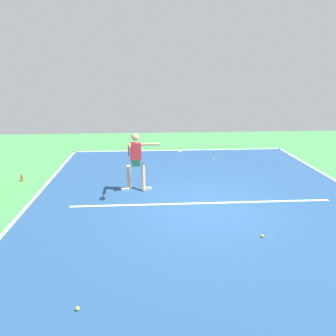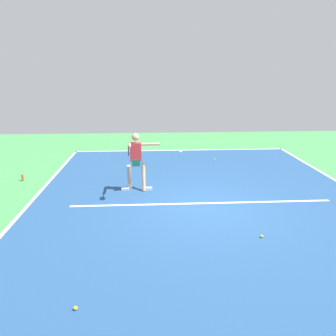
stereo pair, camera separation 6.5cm
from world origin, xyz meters
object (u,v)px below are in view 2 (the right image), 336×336
at_px(tennis_player, 136,158).
at_px(tennis_ball_near_service_line, 262,236).
at_px(tennis_ball_centre_court, 75,308).
at_px(tennis_ball_by_sideline, 214,159).
at_px(water_bottle, 23,178).
at_px(tennis_ball_by_baseline, 136,160).

height_order(tennis_player, tennis_ball_near_service_line, tennis_player).
bearing_deg(tennis_ball_centre_court, tennis_ball_by_sideline, -113.96).
height_order(tennis_player, tennis_ball_by_sideline, tennis_player).
relative_size(tennis_player, water_bottle, 8.12).
relative_size(tennis_ball_centre_court, tennis_ball_near_service_line, 1.00).
bearing_deg(tennis_ball_by_baseline, tennis_ball_centre_court, 85.89).
bearing_deg(tennis_player, tennis_ball_by_sideline, -133.18).
bearing_deg(tennis_ball_near_service_line, tennis_ball_by_baseline, -66.02).
relative_size(tennis_ball_by_sideline, tennis_ball_near_service_line, 1.00).
bearing_deg(tennis_player, water_bottle, -17.47).
bearing_deg(tennis_ball_near_service_line, tennis_player, -48.31).
xyz_separation_m(tennis_player, water_bottle, (3.85, -1.13, -0.91)).
bearing_deg(tennis_ball_by_baseline, water_bottle, 32.95).
height_order(tennis_ball_by_baseline, tennis_ball_by_sideline, same).
height_order(tennis_player, tennis_ball_centre_court, tennis_player).
distance_m(tennis_player, tennis_ball_centre_court, 5.42).
bearing_deg(water_bottle, tennis_ball_near_service_line, 147.10).
xyz_separation_m(tennis_ball_by_baseline, tennis_ball_centre_court, (0.63, 8.80, 0.00)).
height_order(tennis_ball_by_sideline, water_bottle, water_bottle).
bearing_deg(tennis_player, tennis_ball_near_service_line, 130.66).
distance_m(tennis_ball_near_service_line, water_bottle, 7.97).
relative_size(tennis_ball_near_service_line, water_bottle, 0.30).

